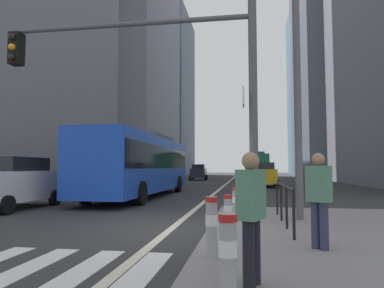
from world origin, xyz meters
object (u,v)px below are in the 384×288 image
car_receding_near (264,174)px  street_lamp_post (296,34)px  bollard_right (228,211)px  pedestrian_walking (319,196)px  city_bus_red_receding (255,165)px  bollard_back (236,202)px  bollard_front (228,254)px  pedestrian_waiting (251,211)px  city_bus_blue_oncoming (142,162)px  bollard_left (212,224)px  car_oncoming_mid (199,172)px  sedan_white_oncoming (12,182)px  traffic_signal_gantry (163,72)px

car_receding_near → street_lamp_post: street_lamp_post is taller
bollard_right → pedestrian_walking: pedestrian_walking is taller
car_receding_near → city_bus_red_receding: bearing=90.8°
bollard_back → bollard_front: bearing=-89.0°
street_lamp_post → car_receding_near: bearing=90.1°
city_bus_red_receding → pedestrian_waiting: size_ratio=7.20×
city_bus_blue_oncoming → street_lamp_post: 11.09m
bollard_left → pedestrian_waiting: (0.59, -1.14, 0.35)m
car_oncoming_mid → bollard_back: (5.56, -33.20, -0.36)m
car_receding_near → sedan_white_oncoming: bearing=-121.5°
sedan_white_oncoming → car_receding_near: same height
car_oncoming_mid → bollard_front: (5.66, -39.16, -0.33)m
bollard_left → bollard_right: 2.32m
bollard_right → pedestrian_walking: size_ratio=0.48×
street_lamp_post → bollard_front: (-1.62, -6.15, -4.62)m
city_bus_blue_oncoming → car_receding_near: 12.69m
car_oncoming_mid → car_receding_near: same height
city_bus_blue_oncoming → city_bus_red_receding: (6.64, 26.76, -0.00)m
car_oncoming_mid → bollard_right: 35.48m
sedan_white_oncoming → bollard_right: size_ratio=5.39×
bollard_left → bollard_back: (0.25, 4.17, -0.05)m
sedan_white_oncoming → bollard_front: bearing=-44.1°
bollard_back → street_lamp_post: bearing=6.5°
city_bus_red_receding → pedestrian_waiting: city_bus_red_receding is taller
pedestrian_waiting → bollard_back: bearing=93.7°
traffic_signal_gantry → street_lamp_post: bearing=11.8°
traffic_signal_gantry → bollard_right: (1.81, -1.28, -3.56)m
street_lamp_post → pedestrian_walking: (-0.18, -3.47, -4.22)m
bollard_right → pedestrian_waiting: bearing=-82.4°
sedan_white_oncoming → street_lamp_post: street_lamp_post is taller
city_bus_blue_oncoming → bollard_front: (5.29, -14.11, -1.17)m
traffic_signal_gantry → pedestrian_waiting: traffic_signal_gantry is taller
bollard_front → car_oncoming_mid: bearing=98.2°
city_bus_blue_oncoming → sedan_white_oncoming: bearing=-118.9°
bollard_right → bollard_left: bearing=-93.3°
bollard_front → pedestrian_waiting: pedestrian_waiting is taller
car_oncoming_mid → street_lamp_post: (7.28, -33.01, 4.29)m
car_receding_near → bollard_right: 20.73m
city_bus_red_receding → bollard_left: size_ratio=12.09×
pedestrian_walking → traffic_signal_gantry: bearing=142.0°
car_receding_near → pedestrian_walking: (-0.15, -22.07, 0.08)m
sedan_white_oncoming → pedestrian_walking: size_ratio=2.60×
sedan_white_oncoming → pedestrian_walking: bearing=-29.2°
city_bus_red_receding → bollard_front: bearing=-91.9°
street_lamp_post → bollard_back: size_ratio=9.36×
street_lamp_post → bollard_right: street_lamp_post is taller
bollard_left → bollard_back: bollard_left is taller
sedan_white_oncoming → bollard_front: (8.52, -8.25, -0.33)m
bollard_left → bollard_back: size_ratio=1.11×
city_bus_blue_oncoming → bollard_front: bearing=-69.5°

